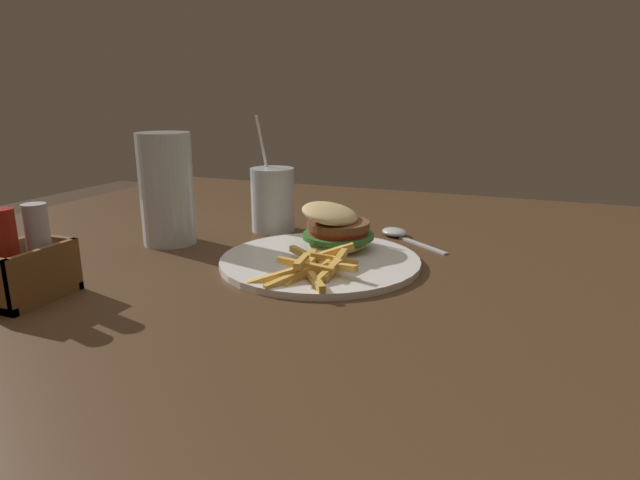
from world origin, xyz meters
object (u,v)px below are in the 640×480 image
at_px(spoon, 397,233).
at_px(meal_plate_near, 326,247).
at_px(condiment_caddy, 26,267).
at_px(beer_glass, 166,190).
at_px(juice_glass, 273,203).

bearing_deg(spoon, meal_plate_near, 108.06).
bearing_deg(spoon, condiment_caddy, 90.97).
relative_size(spoon, condiment_caddy, 1.20).
distance_m(beer_glass, juice_glass, 0.20).
height_order(meal_plate_near, beer_glass, beer_glass).
height_order(beer_glass, juice_glass, juice_glass).
xyz_separation_m(juice_glass, spoon, (0.04, -0.23, -0.05)).
relative_size(meal_plate_near, condiment_caddy, 2.54).
height_order(spoon, condiment_caddy, condiment_caddy).
relative_size(meal_plate_near, juice_glass, 1.43).
bearing_deg(beer_glass, meal_plate_near, -88.67).
relative_size(juice_glass, condiment_caddy, 1.78).
bearing_deg(meal_plate_near, juice_glass, 49.04).
bearing_deg(spoon, juice_glass, 48.52).
xyz_separation_m(meal_plate_near, condiment_caddy, (-0.29, 0.29, 0.02)).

